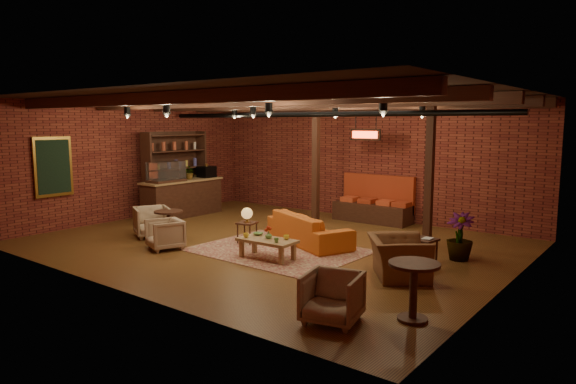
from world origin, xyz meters
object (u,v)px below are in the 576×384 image
Objects in this scene: sofa at (309,228)px; armchair_a at (152,220)px; armchair_right at (399,251)px; armchair_b at (165,233)px; armchair_far at (332,295)px; side_table_book at (423,240)px; plant_tall at (462,189)px; round_table_left at (169,220)px; coffee_table at (267,241)px; round_table_right at (414,282)px; side_table_lamp at (247,216)px.

armchair_a is at bearing 50.74° from sofa.
sofa is 2.13× the size of armchair_right.
armchair_b reaches higher than sofa.
armchair_b is 0.93× the size of armchair_far.
armchair_a is 1.48× the size of side_table_book.
armchair_right is 0.39× the size of plant_tall.
plant_tall reaches higher than round_table_left.
round_table_right is at bearing -18.74° from coffee_table.
armchair_a is (-3.32, -1.68, 0.05)m from sofa.
armchair_b is 5.13m from armchair_far.
round_table_right is at bearing 167.02° from sofa.
coffee_table is at bearing 117.35° from sofa.
side_table_lamp is 1.14× the size of armchair_b.
round_table_right is (5.82, -0.51, 0.19)m from armchair_b.
side_table_book is at bearing -38.34° from armchair_right.
sofa is 3.35m from plant_tall.
side_table_book is at bearing -118.40° from plant_tall.
sofa is at bearing 30.01° from armchair_right.
side_table_book is 3.40m from armchair_far.
side_table_lamp is 1.02× the size of armchair_a.
sofa is 3.11m from armchair_b.
round_table_right reaches higher than armchair_a.
coffee_table is 2.25× the size of side_table_book.
armchair_far is 4.30m from plant_tall.
round_table_left is at bearing -158.15° from plant_tall.
armchair_a reaches higher than side_table_book.
armchair_far reaches higher than round_table_left.
armchair_far reaches higher than side_table_book.
side_table_book is (0.01, 1.01, -0.00)m from armchair_right.
round_table_right is (3.69, -2.77, 0.20)m from sofa.
armchair_b is 6.09m from plant_tall.
round_table_left is 6.52m from round_table_right.
round_table_right is (6.43, -1.11, 0.08)m from round_table_left.
coffee_table is at bearing 161.26° from round_table_right.
armchair_a is at bearing -178.05° from round_table_left.
armchair_right is 1.45× the size of armchair_far.
armchair_b is at bearing 153.00° from armchair_far.
coffee_table is 1.77× the size of round_table_left.
armchair_a is 7.10m from round_table_right.
coffee_table is 2.83m from round_table_left.
round_table_left is at bearing -60.42° from armchair_a.
armchair_a reaches higher than sofa.
coffee_table is 1.44m from side_table_lamp.
side_table_lamp is 0.99× the size of round_table_right.
round_table_left is at bearing -163.88° from side_table_book.
plant_tall is at bearing 99.61° from round_table_right.
armchair_b reaches higher than coffee_table.
armchair_a is (-2.21, -0.88, -0.22)m from side_table_lamp.
coffee_table is 2.33m from armchair_b.
side_table_book is 1.27m from plant_tall.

